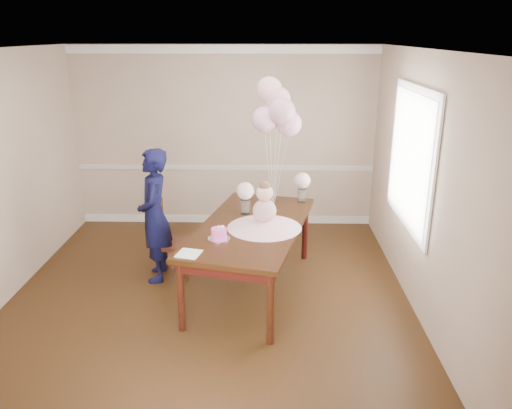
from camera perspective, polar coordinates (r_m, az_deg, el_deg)
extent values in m
cube|color=black|center=(5.69, -5.48, -11.09)|extent=(4.50, 5.00, 0.00)
cube|color=white|center=(4.93, -6.50, 17.19)|extent=(4.50, 5.00, 0.02)
cube|color=tan|center=(7.57, -3.62, 7.57)|extent=(4.50, 0.02, 2.70)
cube|color=tan|center=(2.89, -12.14, -12.65)|extent=(4.50, 0.02, 2.70)
cube|color=tan|center=(5.36, 18.70, 1.75)|extent=(0.02, 5.00, 2.70)
cube|color=silver|center=(7.66, -3.55, 4.25)|extent=(4.50, 0.02, 0.07)
cube|color=white|center=(7.41, -3.84, 17.30)|extent=(4.50, 0.02, 0.12)
cube|color=white|center=(7.91, -3.43, -1.64)|extent=(4.50, 0.02, 0.12)
cube|color=white|center=(5.76, 17.30, 5.14)|extent=(0.02, 1.66, 1.56)
cube|color=white|center=(5.76, 17.12, 5.14)|extent=(0.01, 1.50, 1.40)
cube|color=black|center=(5.61, -0.53, -2.55)|extent=(1.56, 2.36, 0.05)
cube|color=black|center=(5.64, -0.52, -3.32)|extent=(1.43, 2.23, 0.11)
cylinder|color=black|center=(5.07, -8.60, -10.34)|extent=(0.09, 0.09, 0.76)
cylinder|color=black|center=(4.82, 1.65, -11.81)|extent=(0.09, 0.09, 0.76)
cylinder|color=black|center=(6.77, -2.02, -2.38)|extent=(0.09, 0.09, 0.76)
cylinder|color=black|center=(6.58, 5.62, -3.11)|extent=(0.09, 0.09, 0.76)
cone|color=#FFBBD3|center=(5.49, 0.96, -2.12)|extent=(0.99, 0.99, 0.11)
sphere|color=pink|center=(5.44, 0.97, -0.73)|extent=(0.26, 0.26, 0.26)
sphere|color=beige|center=(5.38, 0.98, 1.33)|extent=(0.18, 0.18, 0.18)
sphere|color=brown|center=(5.36, 0.99, 2.00)|extent=(0.13, 0.13, 0.13)
cylinder|color=silver|center=(5.22, -4.24, -3.90)|extent=(0.29, 0.29, 0.01)
cylinder|color=#FF50B2|center=(5.20, -4.25, -3.31)|extent=(0.20, 0.20, 0.11)
sphere|color=white|center=(5.18, -4.27, -2.58)|extent=(0.03, 0.03, 0.03)
sphere|color=white|center=(5.18, -3.86, -2.53)|extent=(0.03, 0.03, 0.03)
cylinder|color=white|center=(5.90, -1.22, -0.25)|extent=(0.13, 0.13, 0.17)
sphere|color=#F9D1D5|center=(5.84, -1.24, 1.56)|extent=(0.21, 0.21, 0.21)
cylinder|color=silver|center=(6.34, 5.27, 1.04)|extent=(0.13, 0.13, 0.17)
sphere|color=#F8D0D5|center=(6.28, 5.32, 2.73)|extent=(0.21, 0.21, 0.21)
cube|color=white|center=(4.91, -7.68, -5.59)|extent=(0.26, 0.26, 0.01)
cylinder|color=silver|center=(6.11, 1.92, -0.32)|extent=(0.05, 0.05, 0.02)
sphere|color=#FEB4D8|center=(5.87, 0.99, 9.71)|extent=(0.30, 0.30, 0.30)
sphere|color=#E2A0BD|center=(5.75, 3.00, 10.59)|extent=(0.30, 0.30, 0.30)
sphere|color=#F0AABF|center=(5.91, 2.51, 11.89)|extent=(0.30, 0.30, 0.30)
sphere|color=#FFB4CF|center=(5.95, 1.53, 12.99)|extent=(0.30, 0.30, 0.30)
sphere|color=#F3ACC8|center=(5.91, 3.78, 9.19)|extent=(0.30, 0.30, 0.30)
cylinder|color=white|center=(5.99, 1.46, 3.84)|extent=(0.10, 0.03, 0.91)
cylinder|color=white|center=(5.93, 2.43, 4.20)|extent=(0.10, 0.08, 1.01)
cylinder|color=silver|center=(6.00, 2.20, 4.93)|extent=(0.05, 0.10, 1.12)
cylinder|color=white|center=(6.01, 1.72, 5.48)|extent=(0.06, 0.13, 1.23)
cylinder|color=silver|center=(6.01, 2.82, 3.60)|extent=(0.17, 0.04, 0.84)
cube|color=#3C1910|center=(6.17, -9.24, -4.42)|extent=(0.44, 0.44, 0.05)
cylinder|color=#331B0E|center=(6.15, -11.05, -6.84)|extent=(0.04, 0.04, 0.40)
cylinder|color=#33170E|center=(6.07, -7.97, -7.03)|extent=(0.04, 0.04, 0.40)
cylinder|color=#37130F|center=(6.44, -10.22, -5.55)|extent=(0.04, 0.04, 0.40)
cylinder|color=#3D1610|center=(6.36, -7.28, -5.71)|extent=(0.04, 0.04, 0.40)
cylinder|color=#3A1A0F|center=(5.96, -11.52, -2.57)|extent=(0.04, 0.04, 0.52)
cylinder|color=#381F0F|center=(6.26, -10.65, -1.45)|extent=(0.04, 0.04, 0.52)
cube|color=#361B0E|center=(6.15, -11.01, -2.97)|extent=(0.05, 0.38, 0.05)
cube|color=#3B1F10|center=(6.10, -11.09, -1.67)|extent=(0.05, 0.38, 0.05)
cube|color=#3D1E10|center=(6.05, -11.18, -0.34)|extent=(0.05, 0.38, 0.05)
imported|color=black|center=(6.01, -11.53, -1.26)|extent=(0.46, 0.63, 1.61)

